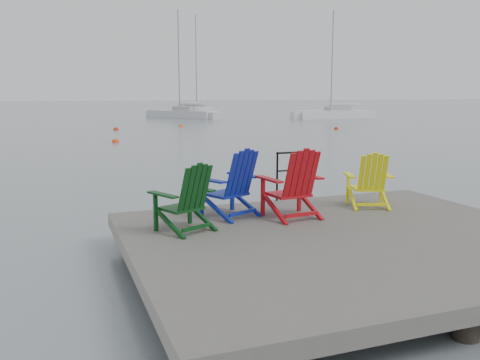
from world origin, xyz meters
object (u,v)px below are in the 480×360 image
object	(u,v)px
chair_yellow	(370,180)
sailboat_mid	(196,112)
handrail	(288,171)
chair_red	(294,183)
chair_green	(187,197)
chair_blue	(232,183)
buoy_c	(336,129)
buoy_b	(116,130)
sailboat_far	(334,115)
buoy_d	(181,126)
sailboat_near	(183,115)
buoy_a	(115,142)

from	to	relation	value
chair_yellow	sailboat_mid	bearing A→B (deg)	97.54
handrail	chair_red	distance (m)	1.41
chair_yellow	chair_green	bearing A→B (deg)	-153.06
chair_blue	buoy_c	bearing A→B (deg)	31.44
buoy_b	buoy_c	distance (m)	15.43
chair_red	sailboat_mid	size ratio (longest dim) A/B	0.09
sailboat_far	buoy_c	distance (m)	16.67
chair_yellow	sailboat_mid	distance (m)	53.14
chair_green	buoy_b	distance (m)	29.31
sailboat_far	buoy_c	size ratio (longest dim) A/B	32.48
handrail	chair_green	distance (m)	2.74
sailboat_far	buoy_c	world-z (taller)	sailboat_far
chair_red	buoy_d	bearing A→B (deg)	73.10
sailboat_near	sailboat_mid	xyz separation A→B (m)	(3.58, 8.05, -0.00)
chair_green	buoy_b	size ratio (longest dim) A/B	2.53
sailboat_far	buoy_b	world-z (taller)	sailboat_far
chair_blue	chair_yellow	world-z (taller)	chair_blue
handrail	buoy_c	size ratio (longest dim) A/B	2.68
buoy_d	buoy_b	bearing A→B (deg)	-157.70
handrail	sailboat_mid	bearing A→B (deg)	76.41
chair_green	buoy_d	distance (m)	32.23
chair_yellow	sailboat_near	world-z (taller)	sailboat_near
chair_red	sailboat_near	bearing A→B (deg)	71.94
chair_green	chair_red	size ratio (longest dim) A/B	0.89
sailboat_near	buoy_c	size ratio (longest dim) A/B	32.93
chair_green	buoy_c	bearing A→B (deg)	30.84
chair_green	buoy_c	world-z (taller)	chair_green
buoy_a	buoy_c	xyz separation A→B (m)	(15.86, 4.73, 0.00)
chair_blue	sailboat_near	xyz separation A→B (m)	(10.12, 43.70, -0.69)
sailboat_mid	buoy_d	size ratio (longest dim) A/B	33.32
buoy_b	buoy_d	bearing A→B (deg)	22.30
sailboat_near	buoy_c	world-z (taller)	sailboat_near
handrail	chair_yellow	bearing A→B (deg)	-45.41
buoy_a	chair_green	bearing A→B (deg)	-93.81
handrail	chair_yellow	world-z (taller)	chair_yellow
chair_red	sailboat_near	size ratio (longest dim) A/B	0.10
sailboat_mid	buoy_c	distance (m)	27.98
chair_green	sailboat_mid	bearing A→B (deg)	50.29
buoy_a	buoy_b	bearing A→B (deg)	83.01
handrail	chair_blue	bearing A→B (deg)	-148.06
chair_green	buoy_a	size ratio (longest dim) A/B	2.63
chair_red	buoy_d	xyz separation A→B (m)	(5.86, 31.12, -1.06)
chair_yellow	buoy_a	world-z (taller)	chair_yellow
chair_blue	sailboat_mid	xyz separation A→B (m)	(13.70, 51.75, -0.69)
chair_blue	buoy_b	distance (m)	28.64
sailboat_near	buoy_a	world-z (taller)	sailboat_near
sailboat_mid	buoy_a	bearing A→B (deg)	-80.86
chair_green	chair_blue	size ratio (longest dim) A/B	0.91
chair_green	buoy_d	size ratio (longest dim) A/B	2.73
chair_red	buoy_a	bearing A→B (deg)	85.11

